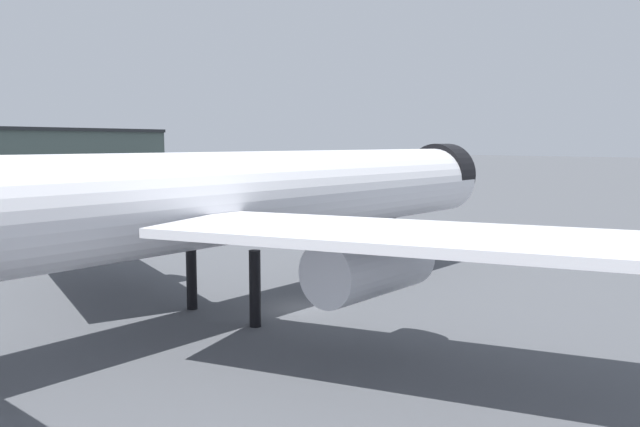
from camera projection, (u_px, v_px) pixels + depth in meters
name	position (u px, v px, depth m)	size (l,w,h in m)	color
ground	(297.00, 308.00, 39.93)	(900.00, 900.00, 0.00)	#4C4F54
airliner_near_gate	(247.00, 198.00, 38.57)	(55.83, 50.97, 16.07)	white
baggage_tug_wing	(353.00, 226.00, 72.02)	(3.48, 2.51, 1.85)	black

